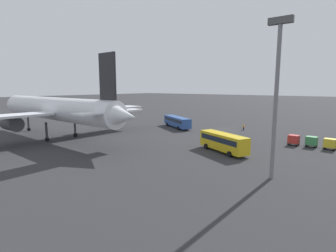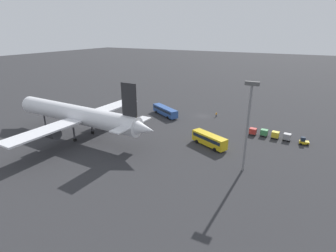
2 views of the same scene
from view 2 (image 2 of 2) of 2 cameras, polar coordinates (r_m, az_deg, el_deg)
ground_plane at (r=95.16m, az=7.44°, el=2.19°), size 600.00×600.00×0.00m
airplane at (r=78.16m, az=-19.05°, el=2.28°), size 51.80×44.58×17.39m
shuttle_bus_near at (r=94.42m, az=-0.65°, el=3.40°), size 12.57×8.80×3.06m
shuttle_bus_far at (r=70.07m, az=8.98°, el=-2.84°), size 10.71×6.77×3.29m
baggage_tug at (r=79.36m, az=27.43°, el=-2.97°), size 2.58×1.96×2.10m
worker_person at (r=94.61m, az=10.46°, el=2.47°), size 0.38×0.38×1.74m
cargo_cart_grey at (r=80.02m, az=24.49°, el=-2.12°), size 2.12×1.83×2.06m
cargo_cart_yellow at (r=80.21m, az=22.32°, el=-1.75°), size 2.12×1.83×2.06m
cargo_cart_green at (r=80.75m, az=20.18°, el=-1.32°), size 2.12×1.83×2.06m
cargo_cart_red at (r=80.70m, az=17.98°, el=-1.07°), size 2.12×1.83×2.06m
light_pole at (r=56.18m, az=17.08°, el=1.44°), size 2.80×0.70×19.61m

